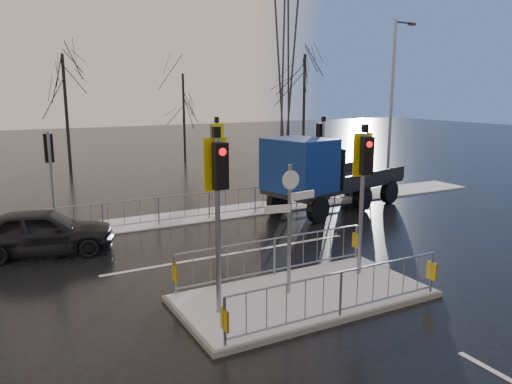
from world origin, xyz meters
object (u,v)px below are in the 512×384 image
traffic_island (303,283)px  car_far_lane (42,232)px  flatbed_truck (315,173)px  street_lamp_right (393,101)px

traffic_island → car_far_lane: (-5.06, 6.49, 0.31)m
traffic_island → car_far_lane: bearing=127.9°
flatbed_truck → street_lamp_right: bearing=16.9°
traffic_island → street_lamp_right: bearing=38.7°
traffic_island → car_far_lane: size_ratio=1.45×
car_far_lane → street_lamp_right: (15.64, 2.00, 3.68)m
flatbed_truck → traffic_island: bearing=-126.8°
traffic_island → flatbed_truck: traffic_island is taller
traffic_island → street_lamp_right: size_ratio=0.75×
car_far_lane → flatbed_truck: (10.17, 0.34, 0.93)m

